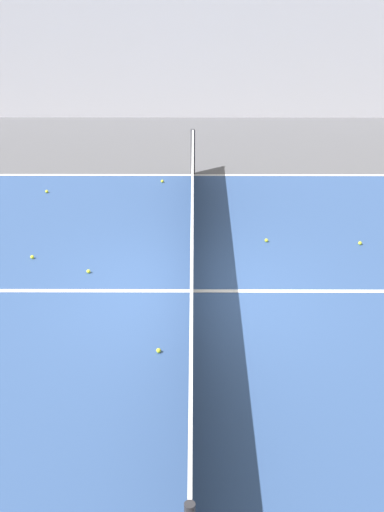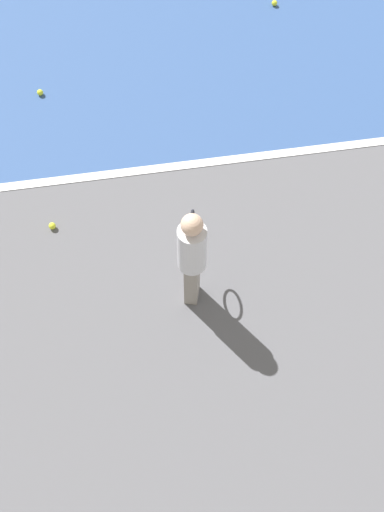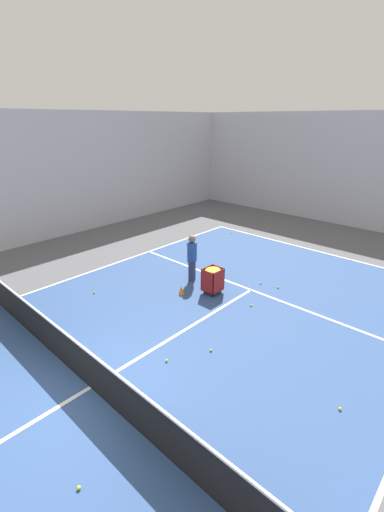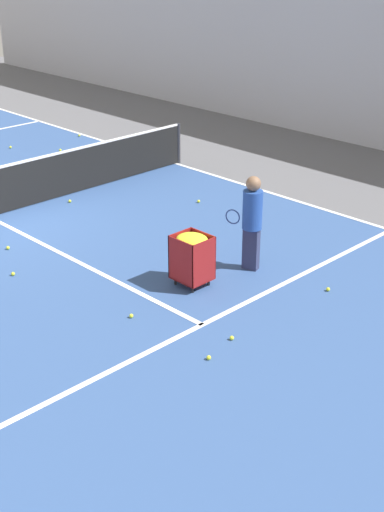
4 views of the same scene
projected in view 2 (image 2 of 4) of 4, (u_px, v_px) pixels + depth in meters
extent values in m
cube|color=white|center=(109.00, 174.00, 7.22)|extent=(11.13, 0.10, 0.00)
cube|color=gray|center=(192.00, 280.00, 6.25)|extent=(0.17, 0.22, 0.55)
cylinder|color=silver|center=(192.00, 248.00, 5.82)|extent=(0.30, 0.30, 0.49)
sphere|color=beige|center=(192.00, 225.00, 5.53)|extent=(0.18, 0.18, 0.18)
torus|color=black|center=(191.00, 226.00, 6.08)|extent=(0.11, 0.28, 0.28)
sphere|color=yellow|center=(274.00, 3.00, 8.59)|extent=(0.07, 0.07, 0.07)
sphere|color=yellow|center=(40.00, 92.00, 7.79)|extent=(0.07, 0.07, 0.07)
sphere|color=yellow|center=(52.00, 226.00, 6.85)|extent=(0.07, 0.07, 0.07)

